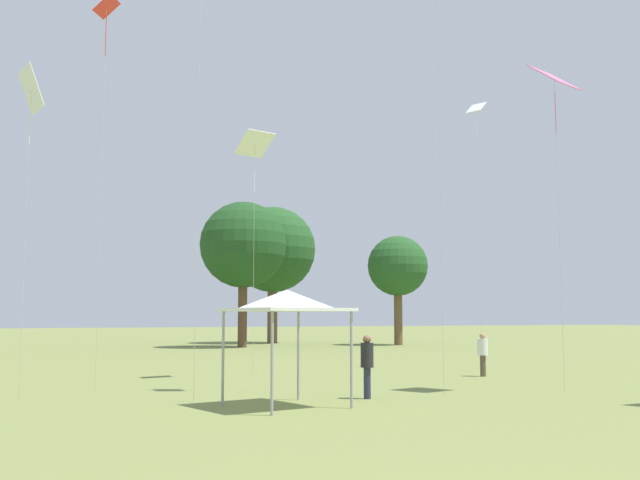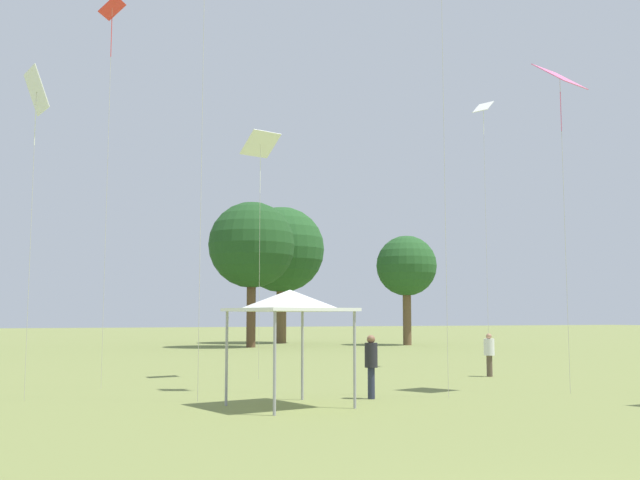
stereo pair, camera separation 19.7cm
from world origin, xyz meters
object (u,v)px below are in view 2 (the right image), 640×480
at_px(canopy_tent, 290,301).
at_px(kite_2, 36,96).
at_px(person_standing_1, 489,351).
at_px(person_standing_0, 371,361).
at_px(kite_0, 560,82).
at_px(distant_tree_2, 252,245).
at_px(distant_tree_1, 282,250).
at_px(kite_9, 112,28).
at_px(kite_3, 484,121).
at_px(kite_7, 260,148).
at_px(distant_tree_0, 406,267).

relative_size(canopy_tent, kite_2, 0.33).
distance_m(person_standing_1, kite_2, 17.71).
relative_size(person_standing_0, person_standing_1, 1.08).
xyz_separation_m(canopy_tent, kite_0, (8.53, -0.30, 6.61)).
xyz_separation_m(canopy_tent, distant_tree_2, (10.49, 34.35, 4.80)).
relative_size(person_standing_0, distant_tree_1, 0.15).
relative_size(kite_0, distant_tree_1, 0.85).
bearing_deg(kite_9, kite_2, 37.69).
bearing_deg(kite_3, canopy_tent, -31.02).
distance_m(kite_0, kite_7, 10.72).
bearing_deg(distant_tree_2, distant_tree_0, -3.76).
relative_size(kite_9, distant_tree_0, 1.45).
bearing_deg(distant_tree_1, person_standing_0, -107.53).
bearing_deg(canopy_tent, kite_7, 76.06).
bearing_deg(kite_0, distant_tree_2, 115.22).
bearing_deg(kite_9, distant_tree_0, -145.47).
relative_size(canopy_tent, kite_3, 0.25).
bearing_deg(kite_0, person_standing_0, -162.21).
height_order(kite_9, distant_tree_2, kite_9).
relative_size(kite_3, distant_tree_0, 1.37).
bearing_deg(kite_2, kite_0, -73.12).
xyz_separation_m(kite_2, kite_9, (2.30, 2.59, 3.25)).
distance_m(kite_7, kite_9, 6.60).
bearing_deg(kite_0, kite_7, 155.91).
xyz_separation_m(canopy_tent, kite_9, (-3.59, 6.67, 8.89)).
height_order(kite_7, distant_tree_2, distant_tree_2).
bearing_deg(kite_3, person_standing_1, -13.34).
distance_m(canopy_tent, kite_0, 10.80).
bearing_deg(kite_9, kite_0, 139.30).
bearing_deg(distant_tree_2, distant_tree_1, 54.61).
relative_size(person_standing_1, kite_9, 0.13).
bearing_deg(kite_2, distant_tree_0, -10.64).
relative_size(canopy_tent, kite_9, 0.24).
bearing_deg(distant_tree_1, kite_7, -112.07).
height_order(kite_0, kite_2, kite_0).
height_order(kite_9, distant_tree_1, kite_9).
distance_m(canopy_tent, kite_9, 11.68).
height_order(kite_7, distant_tree_1, distant_tree_1).
height_order(person_standing_0, distant_tree_1, distant_tree_1).
bearing_deg(kite_9, distant_tree_2, -127.72).
bearing_deg(distant_tree_1, kite_3, -94.74).
relative_size(canopy_tent, kite_0, 0.31).
relative_size(kite_2, kite_3, 0.76).
relative_size(person_standing_0, canopy_tent, 0.57).
relative_size(canopy_tent, distant_tree_1, 0.26).
bearing_deg(distant_tree_2, person_standing_0, -103.11).
bearing_deg(distant_tree_1, kite_9, -118.79).
distance_m(kite_2, distant_tree_2, 34.43).
bearing_deg(kite_9, canopy_tent, 107.50).
distance_m(canopy_tent, distant_tree_0, 40.81).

